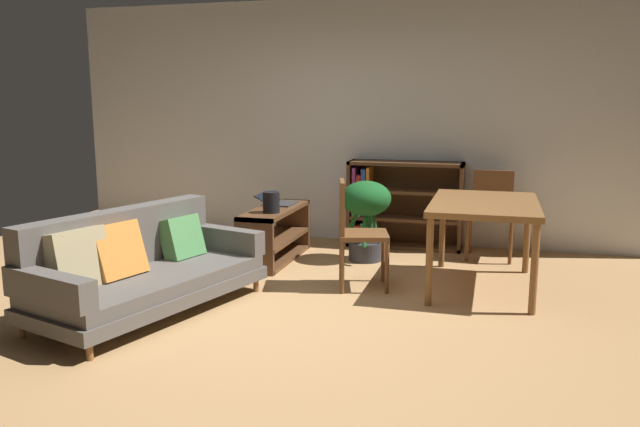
{
  "coord_description": "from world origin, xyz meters",
  "views": [
    {
      "loc": [
        1.53,
        -4.23,
        1.58
      ],
      "look_at": [
        0.21,
        0.45,
        0.7
      ],
      "focal_mm": 34.94,
      "sensor_mm": 36.0,
      "label": 1
    }
  ],
  "objects_px": {
    "media_console": "(275,235)",
    "dining_chair_far": "(355,228)",
    "dining_chair_near": "(491,207)",
    "fabric_couch": "(139,267)",
    "desk_speaker": "(271,202)",
    "open_laptop": "(278,202)",
    "bookshelf": "(397,205)",
    "dining_table": "(484,210)",
    "potted_floor_plant": "(366,209)"
  },
  "relations": [
    {
      "from": "media_console",
      "to": "dining_chair_far",
      "type": "relative_size",
      "value": 1.26
    },
    {
      "from": "dining_chair_near",
      "to": "dining_chair_far",
      "type": "distance_m",
      "value": 1.79
    },
    {
      "from": "dining_chair_far",
      "to": "fabric_couch",
      "type": "bearing_deg",
      "value": -144.45
    },
    {
      "from": "desk_speaker",
      "to": "media_console",
      "type": "bearing_deg",
      "value": 102.48
    },
    {
      "from": "open_laptop",
      "to": "fabric_couch",
      "type": "bearing_deg",
      "value": -102.21
    },
    {
      "from": "open_laptop",
      "to": "desk_speaker",
      "type": "bearing_deg",
      "value": -77.94
    },
    {
      "from": "bookshelf",
      "to": "dining_table",
      "type": "bearing_deg",
      "value": -55.75
    },
    {
      "from": "potted_floor_plant",
      "to": "dining_chair_near",
      "type": "height_order",
      "value": "dining_chair_near"
    },
    {
      "from": "dining_table",
      "to": "dining_chair_far",
      "type": "relative_size",
      "value": 1.41
    },
    {
      "from": "media_console",
      "to": "dining_chair_near",
      "type": "xyz_separation_m",
      "value": [
        2.08,
        0.71,
        0.26
      ]
    },
    {
      "from": "media_console",
      "to": "dining_table",
      "type": "relative_size",
      "value": 0.89
    },
    {
      "from": "open_laptop",
      "to": "bookshelf",
      "type": "distance_m",
      "value": 1.35
    },
    {
      "from": "potted_floor_plant",
      "to": "bookshelf",
      "type": "bearing_deg",
      "value": 74.53
    },
    {
      "from": "desk_speaker",
      "to": "dining_chair_far",
      "type": "relative_size",
      "value": 0.22
    },
    {
      "from": "dining_chair_far",
      "to": "bookshelf",
      "type": "relative_size",
      "value": 0.75
    },
    {
      "from": "media_console",
      "to": "dining_chair_far",
      "type": "height_order",
      "value": "dining_chair_far"
    },
    {
      "from": "media_console",
      "to": "potted_floor_plant",
      "type": "xyz_separation_m",
      "value": [
        0.88,
        0.24,
        0.27
      ]
    },
    {
      "from": "fabric_couch",
      "to": "open_laptop",
      "type": "distance_m",
      "value": 2.02
    },
    {
      "from": "fabric_couch",
      "to": "dining_table",
      "type": "distance_m",
      "value": 2.84
    },
    {
      "from": "fabric_couch",
      "to": "dining_chair_near",
      "type": "height_order",
      "value": "dining_chair_near"
    },
    {
      "from": "media_console",
      "to": "potted_floor_plant",
      "type": "height_order",
      "value": "potted_floor_plant"
    },
    {
      "from": "fabric_couch",
      "to": "media_console",
      "type": "xyz_separation_m",
      "value": [
        0.47,
        1.73,
        -0.09
      ]
    },
    {
      "from": "potted_floor_plant",
      "to": "bookshelf",
      "type": "xyz_separation_m",
      "value": [
        0.2,
        0.73,
        -0.07
      ]
    },
    {
      "from": "fabric_couch",
      "to": "desk_speaker",
      "type": "xyz_separation_m",
      "value": [
        0.53,
        1.48,
        0.29
      ]
    },
    {
      "from": "desk_speaker",
      "to": "dining_chair_near",
      "type": "xyz_separation_m",
      "value": [
        2.02,
        0.96,
        -0.11
      ]
    },
    {
      "from": "open_laptop",
      "to": "dining_table",
      "type": "distance_m",
      "value": 2.17
    },
    {
      "from": "potted_floor_plant",
      "to": "bookshelf",
      "type": "distance_m",
      "value": 0.76
    },
    {
      "from": "dining_chair_near",
      "to": "dining_chair_far",
      "type": "xyz_separation_m",
      "value": [
        -1.1,
        -1.41,
        0.0
      ]
    },
    {
      "from": "open_laptop",
      "to": "dining_chair_far",
      "type": "xyz_separation_m",
      "value": [
        1.02,
        -0.93,
        -0.04
      ]
    },
    {
      "from": "desk_speaker",
      "to": "dining_table",
      "type": "relative_size",
      "value": 0.15
    },
    {
      "from": "media_console",
      "to": "open_laptop",
      "type": "xyz_separation_m",
      "value": [
        -0.05,
        0.23,
        0.3
      ]
    },
    {
      "from": "media_console",
      "to": "dining_table",
      "type": "bearing_deg",
      "value": -11.58
    },
    {
      "from": "fabric_couch",
      "to": "dining_table",
      "type": "relative_size",
      "value": 1.52
    },
    {
      "from": "open_laptop",
      "to": "dining_chair_near",
      "type": "relative_size",
      "value": 0.43
    },
    {
      "from": "dining_chair_far",
      "to": "bookshelf",
      "type": "height_order",
      "value": "bookshelf"
    },
    {
      "from": "fabric_couch",
      "to": "dining_chair_near",
      "type": "relative_size",
      "value": 2.25
    },
    {
      "from": "potted_floor_plant",
      "to": "dining_table",
      "type": "height_order",
      "value": "potted_floor_plant"
    },
    {
      "from": "dining_table",
      "to": "dining_chair_far",
      "type": "height_order",
      "value": "dining_chair_far"
    },
    {
      "from": "fabric_couch",
      "to": "bookshelf",
      "type": "relative_size",
      "value": 1.61
    },
    {
      "from": "media_console",
      "to": "desk_speaker",
      "type": "xyz_separation_m",
      "value": [
        0.05,
        -0.25,
        0.38
      ]
    },
    {
      "from": "desk_speaker",
      "to": "bookshelf",
      "type": "distance_m",
      "value": 1.6
    },
    {
      "from": "open_laptop",
      "to": "bookshelf",
      "type": "xyz_separation_m",
      "value": [
        1.13,
        0.74,
        -0.1
      ]
    },
    {
      "from": "dining_table",
      "to": "desk_speaker",
      "type": "bearing_deg",
      "value": 175.16
    },
    {
      "from": "desk_speaker",
      "to": "bookshelf",
      "type": "bearing_deg",
      "value": 50.02
    },
    {
      "from": "fabric_couch",
      "to": "desk_speaker",
      "type": "bearing_deg",
      "value": 70.42
    },
    {
      "from": "fabric_couch",
      "to": "dining_table",
      "type": "height_order",
      "value": "fabric_couch"
    },
    {
      "from": "open_laptop",
      "to": "dining_table",
      "type": "relative_size",
      "value": 0.29
    },
    {
      "from": "open_laptop",
      "to": "dining_chair_far",
      "type": "height_order",
      "value": "dining_chair_far"
    },
    {
      "from": "desk_speaker",
      "to": "potted_floor_plant",
      "type": "xyz_separation_m",
      "value": [
        0.82,
        0.49,
        -0.11
      ]
    },
    {
      "from": "media_console",
      "to": "open_laptop",
      "type": "height_order",
      "value": "open_laptop"
    }
  ]
}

